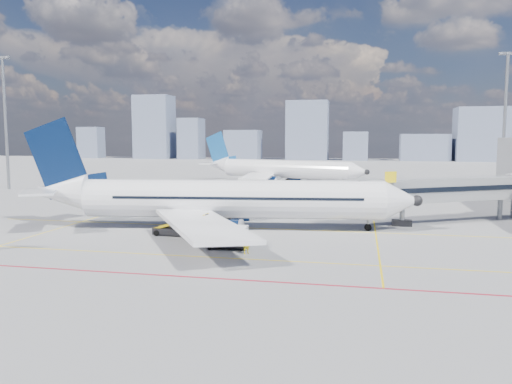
# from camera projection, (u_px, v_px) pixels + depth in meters

# --- Properties ---
(ground) EXTENTS (420.00, 420.00, 0.00)m
(ground) POSITION_uv_depth(u_px,v_px,m) (226.00, 242.00, 47.26)
(ground) COLOR gray
(ground) RESTS_ON ground
(apron_markings) EXTENTS (90.00, 35.12, 0.01)m
(apron_markings) POSITION_uv_depth(u_px,v_px,m) (208.00, 251.00, 43.58)
(apron_markings) COLOR yellow
(apron_markings) RESTS_ON ground
(jet_bridge) EXTENTS (23.55, 15.78, 6.30)m
(jet_bridge) POSITION_uv_depth(u_px,v_px,m) (458.00, 191.00, 58.48)
(jet_bridge) COLOR gray
(jet_bridge) RESTS_ON ground
(floodlight_mast_nw) EXTENTS (3.20, 0.61, 25.45)m
(floodlight_mast_nw) POSITION_uv_depth(u_px,v_px,m) (5.00, 119.00, 96.05)
(floodlight_mast_nw) COLOR gray
(floodlight_mast_nw) RESTS_ON ground
(floodlight_mast_ne) EXTENTS (3.20, 0.61, 25.45)m
(floodlight_mast_ne) POSITION_uv_depth(u_px,v_px,m) (505.00, 118.00, 91.51)
(floodlight_mast_ne) COLOR gray
(floodlight_mast_ne) RESTS_ON ground
(distant_skyline) EXTENTS (256.48, 15.85, 31.88)m
(distant_skyline) POSITION_uv_depth(u_px,v_px,m) (374.00, 134.00, 227.20)
(distant_skyline) COLOR slate
(distant_skyline) RESTS_ON ground
(main_aircraft) EXTENTS (43.07, 37.41, 12.62)m
(main_aircraft) POSITION_uv_depth(u_px,v_px,m) (216.00, 200.00, 54.14)
(main_aircraft) COLOR white
(main_aircraft) RESTS_ON ground
(second_aircraft) EXTENTS (38.79, 32.94, 11.74)m
(second_aircraft) POSITION_uv_depth(u_px,v_px,m) (279.00, 169.00, 108.39)
(second_aircraft) COLOR white
(second_aircraft) RESTS_ON ground
(baggage_tug) EXTENTS (2.46, 1.98, 1.51)m
(baggage_tug) POSITION_uv_depth(u_px,v_px,m) (236.00, 238.00, 45.65)
(baggage_tug) COLOR white
(baggage_tug) RESTS_ON ground
(cargo_dolly) EXTENTS (3.82, 1.79, 2.07)m
(cargo_dolly) POSITION_uv_depth(u_px,v_px,m) (228.00, 236.00, 44.45)
(cargo_dolly) COLOR black
(cargo_dolly) RESTS_ON ground
(belt_loader) EXTENTS (5.89, 1.83, 2.38)m
(belt_loader) POSITION_uv_depth(u_px,v_px,m) (175.00, 230.00, 50.61)
(belt_loader) COLOR black
(belt_loader) RESTS_ON ground
(ramp_worker) EXTENTS (0.82, 0.85, 1.97)m
(ramp_worker) POSITION_uv_depth(u_px,v_px,m) (247.00, 242.00, 42.51)
(ramp_worker) COLOR yellow
(ramp_worker) RESTS_ON ground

